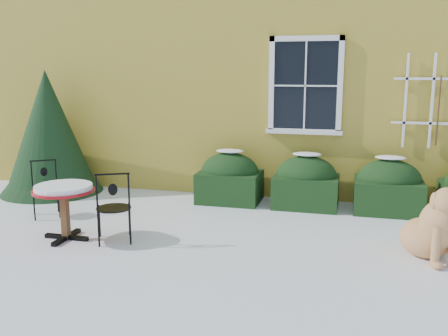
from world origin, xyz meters
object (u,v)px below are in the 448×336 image
(evergreen_shrub, at_px, (50,144))
(dog, at_px, (434,229))
(patio_chair_near, at_px, (114,207))
(bistro_table, at_px, (64,194))
(patio_chair_far, at_px, (45,189))

(evergreen_shrub, distance_m, dog, 6.66)
(patio_chair_near, bearing_deg, bistro_table, -20.10)
(patio_chair_far, bearing_deg, patio_chair_near, -64.07)
(dog, bearing_deg, patio_chair_far, 150.76)
(patio_chair_far, bearing_deg, bistro_table, -81.49)
(bistro_table, relative_size, patio_chair_near, 0.84)
(patio_chair_far, distance_m, dog, 5.58)
(evergreen_shrub, bearing_deg, dog, -16.23)
(patio_chair_far, height_order, dog, dog)
(evergreen_shrub, relative_size, bistro_table, 2.78)
(evergreen_shrub, height_order, patio_chair_far, evergreen_shrub)
(patio_chair_near, xyz_separation_m, patio_chair_far, (-1.58, 0.83, -0.05))
(patio_chair_near, height_order, dog, patio_chair_near)
(evergreen_shrub, height_order, patio_chair_near, evergreen_shrub)
(evergreen_shrub, xyz_separation_m, dog, (6.38, -1.86, -0.52))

